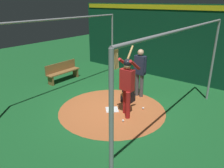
% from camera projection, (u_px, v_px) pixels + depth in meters
% --- Properties ---
extents(ground_plane, '(26.02, 26.02, 0.00)m').
position_uv_depth(ground_plane, '(112.00, 110.00, 7.61)').
color(ground_plane, '#195B28').
extents(dirt_circle, '(3.63, 3.63, 0.01)m').
position_uv_depth(dirt_circle, '(112.00, 110.00, 7.61)').
color(dirt_circle, '#B76033').
rests_on(dirt_circle, ground).
extents(home_plate, '(0.59, 0.59, 0.01)m').
position_uv_depth(home_plate, '(112.00, 110.00, 7.61)').
color(home_plate, white).
rests_on(home_plate, dirt_circle).
extents(batter, '(0.68, 0.49, 2.21)m').
position_uv_depth(batter, '(127.00, 82.00, 6.86)').
color(batter, maroon).
rests_on(batter, ground).
extents(catcher, '(0.58, 0.40, 0.95)m').
position_uv_depth(catcher, '(128.00, 93.00, 8.08)').
color(catcher, black).
rests_on(catcher, ground).
extents(umpire, '(0.23, 0.49, 1.85)m').
position_uv_depth(umpire, '(140.00, 70.00, 8.36)').
color(umpire, '#4C4C51').
rests_on(umpire, ground).
extents(back_wall, '(0.22, 10.02, 3.39)m').
position_uv_depth(back_wall, '(170.00, 42.00, 10.19)').
color(back_wall, '#0C3D26').
rests_on(back_wall, ground).
extents(cage_frame, '(5.97, 4.65, 2.94)m').
position_uv_depth(cage_frame, '(112.00, 50.00, 6.87)').
color(cage_frame, gray).
rests_on(cage_frame, ground).
extents(bat_rack, '(1.06, 0.20, 1.05)m').
position_uv_depth(bat_rack, '(117.00, 60.00, 12.09)').
color(bat_rack, olive).
rests_on(bat_rack, ground).
extents(bench, '(1.72, 0.36, 0.85)m').
position_uv_depth(bench, '(63.00, 71.00, 10.25)').
color(bench, olive).
rests_on(bench, ground).
extents(baseball_0, '(0.07, 0.07, 0.07)m').
position_uv_depth(baseball_0, '(127.00, 107.00, 7.71)').
color(baseball_0, white).
rests_on(baseball_0, dirt_circle).
extents(baseball_1, '(0.07, 0.07, 0.07)m').
position_uv_depth(baseball_1, '(123.00, 121.00, 6.85)').
color(baseball_1, white).
rests_on(baseball_1, dirt_circle).
extents(baseball_2, '(0.07, 0.07, 0.07)m').
position_uv_depth(baseball_2, '(143.00, 108.00, 7.64)').
color(baseball_2, white).
rests_on(baseball_2, dirt_circle).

